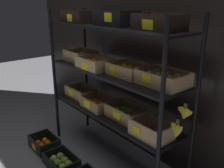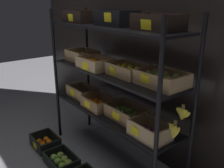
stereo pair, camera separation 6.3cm
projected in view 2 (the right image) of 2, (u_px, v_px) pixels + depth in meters
ground_plane at (112, 158)px, 2.49m from camera, size 10.00×10.00×0.00m
storefront_wall at (146, 22)px, 2.30m from camera, size 3.88×0.12×2.66m
display_rack at (113, 72)px, 2.19m from camera, size 1.60×0.45×1.45m
crate_ground_tangerine at (45, 143)px, 2.67m from camera, size 0.32×0.24×0.13m
crate_ground_apple_green at (61, 161)px, 2.38m from camera, size 0.35×0.24×0.10m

